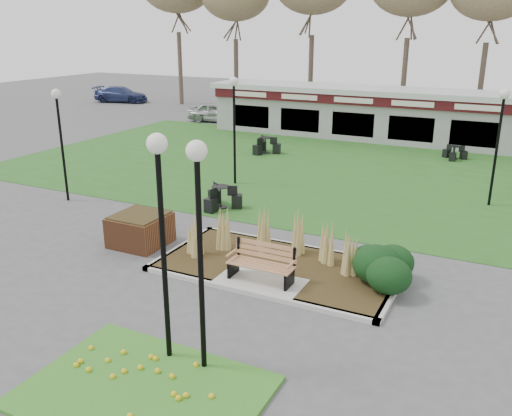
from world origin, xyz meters
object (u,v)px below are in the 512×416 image
at_px(lamp_post_near_left, 199,209).
at_px(car_blue, 121,94).
at_px(food_pavilion, 417,116).
at_px(car_silver, 216,112).
at_px(car_black, 266,107).
at_px(lamp_post_far_left, 234,107).
at_px(bistro_set_b, 221,200).
at_px(bistro_set_d, 454,155).
at_px(lamp_post_mid_left, 59,120).
at_px(brick_planter, 140,229).
at_px(bistro_set_a, 265,148).
at_px(park_bench, 262,262).
at_px(lamp_post_mid_right, 501,122).
at_px(lamp_post_near_right, 160,201).

relative_size(lamp_post_near_left, car_blue, 0.96).
xyz_separation_m(food_pavilion, car_silver, (-13.53, 1.04, -0.83)).
bearing_deg(car_black, lamp_post_far_left, -167.27).
xyz_separation_m(car_silver, car_black, (2.20, 3.29, 0.11)).
bearing_deg(bistro_set_b, bistro_set_d, 60.77).
bearing_deg(car_silver, car_black, -41.78).
bearing_deg(lamp_post_mid_left, lamp_post_near_left, -33.70).
height_order(bistro_set_b, car_blue, car_blue).
xyz_separation_m(brick_planter, car_blue, (-21.60, 25.12, 0.19)).
bearing_deg(bistro_set_a, lamp_post_mid_left, -107.10).
bearing_deg(car_silver, lamp_post_near_left, -158.07).
xyz_separation_m(lamp_post_mid_left, lamp_post_far_left, (4.55, 4.77, 0.16)).
xyz_separation_m(car_silver, car_blue, (-12.47, 5.12, 0.02)).
xyz_separation_m(lamp_post_near_left, bistro_set_a, (-6.93, 17.25, -2.94)).
height_order(park_bench, brick_planter, park_bench).
distance_m(lamp_post_near_left, bistro_set_b, 10.09).
height_order(brick_planter, bistro_set_a, brick_planter).
distance_m(lamp_post_mid_right, car_black, 21.79).
bearing_deg(food_pavilion, lamp_post_mid_right, -65.75).
distance_m(lamp_post_mid_right, bistro_set_a, 12.06).
height_order(brick_planter, car_blue, car_blue).
distance_m(lamp_post_far_left, bistro_set_b, 4.30).
bearing_deg(lamp_post_far_left, food_pavilion, 67.15).
xyz_separation_m(food_pavilion, car_black, (-11.33, 4.33, -0.72)).
distance_m(food_pavilion, lamp_post_near_right, 23.53).
bearing_deg(lamp_post_near_right, car_blue, 131.03).
bearing_deg(lamp_post_mid_right, car_black, 137.48).
relative_size(park_bench, lamp_post_mid_right, 0.41).
bearing_deg(car_black, car_blue, 74.41).
xyz_separation_m(lamp_post_mid_left, lamp_post_mid_right, (14.22, 6.37, 0.05)).
distance_m(food_pavilion, lamp_post_far_left, 13.05).
height_order(lamp_post_far_left, car_blue, lamp_post_far_left).
relative_size(bistro_set_b, car_black, 0.32).
bearing_deg(lamp_post_near_left, brick_planter, 137.91).
height_order(brick_planter, car_black, car_black).
distance_m(park_bench, lamp_post_near_left, 4.62).
relative_size(bistro_set_a, car_silver, 0.39).
bearing_deg(car_black, bistro_set_b, -167.55).
distance_m(lamp_post_near_right, car_black, 30.03).
bearing_deg(lamp_post_mid_right, lamp_post_near_left, -107.19).
bearing_deg(lamp_post_near_right, lamp_post_near_left, 0.00).
bearing_deg(car_silver, car_blue, 59.66).
bearing_deg(park_bench, car_silver, 123.10).
distance_m(lamp_post_far_left, car_blue, 27.81).
bearing_deg(lamp_post_far_left, park_bench, -57.20).
distance_m(bistro_set_b, car_blue, 30.52).
xyz_separation_m(lamp_post_mid_right, lamp_post_far_left, (-9.67, -1.60, 0.11)).
relative_size(brick_planter, lamp_post_near_left, 0.34).
distance_m(park_bench, car_blue, 36.68).
height_order(bistro_set_b, car_black, car_black).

